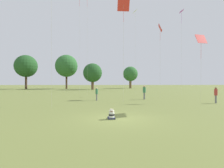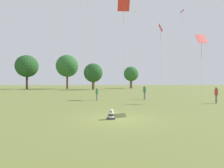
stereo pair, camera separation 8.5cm
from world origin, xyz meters
TOP-DOWN VIEW (x-y plane):
  - ground_plane at (0.00, 0.00)m, footprint 300.00×300.00m
  - seated_toddler at (-0.40, -0.17)m, footprint 0.47×0.56m
  - person_standing_0 at (-1.76, 10.74)m, footprint 0.31×0.31m
  - person_standing_1 at (4.38, 11.86)m, footprint 0.50×0.50m
  - person_standing_2 at (11.02, 7.38)m, footprint 0.34×0.34m
  - kite_1 at (-3.72, 19.18)m, footprint 0.41×0.83m
  - kite_3 at (4.99, 22.07)m, footprint 0.81×1.03m
  - kite_4 at (1.29, 8.60)m, footprint 1.33×0.64m
  - kite_6 at (7.30, 14.44)m, footprint 0.75×1.20m
  - kite_7 at (10.52, 9.36)m, footprint 1.35×0.81m
  - kite_8 at (13.71, 21.66)m, footprint 0.91×1.01m
  - distant_tree_0 at (-4.47, 44.22)m, footprint 5.90×5.90m
  - distant_tree_1 at (9.19, 55.67)m, footprint 5.62×5.62m
  - distant_tree_2 at (-14.00, 51.02)m, footprint 7.72×7.72m
  - distant_tree_3 at (-27.44, 50.05)m, footprint 7.51×7.51m

SIDE VIEW (x-z plane):
  - ground_plane at x=0.00m, z-range 0.00..0.00m
  - seated_toddler at x=-0.40m, z-range -0.06..0.56m
  - person_standing_0 at x=-1.76m, z-range 0.17..1.78m
  - person_standing_2 at x=11.02m, z-range 0.18..1.89m
  - person_standing_1 at x=4.38m, z-range 0.18..2.00m
  - distant_tree_0 at x=-4.47m, z-range 1.11..9.33m
  - distant_tree_1 at x=9.19m, z-range 1.29..9.61m
  - kite_7 at x=10.52m, z-range 3.25..11.14m
  - distant_tree_3 at x=-27.44m, z-range 1.99..13.55m
  - distant_tree_2 at x=-14.00m, z-range 2.05..13.93m
  - kite_6 at x=7.30m, z-range 4.55..15.19m
  - kite_4 at x=1.29m, z-range 4.88..16.24m
  - kite_8 at x=13.71m, z-range 6.78..22.66m
  - kite_3 at x=4.99m, z-range 6.94..22.91m
  - kite_1 at x=-3.72m, z-range 7.35..25.12m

